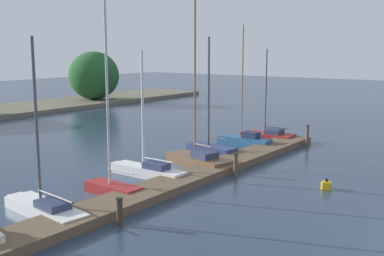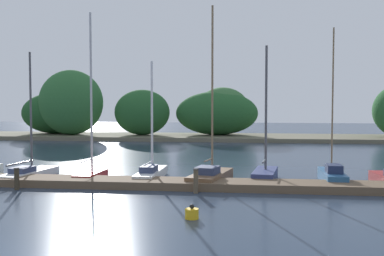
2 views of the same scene
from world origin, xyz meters
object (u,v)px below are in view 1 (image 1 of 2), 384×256
(sailboat_8, at_px, (244,140))
(mooring_piling_1, at_px, (120,212))
(sailboat_7, at_px, (209,147))
(sailboat_9, at_px, (267,135))
(sailboat_3, at_px, (44,206))
(channel_buoy_0, at_px, (326,185))
(mooring_piling_2, at_px, (235,165))
(mooring_piling_3, at_px, (307,136))
(sailboat_6, at_px, (197,158))
(sailboat_5, at_px, (147,169))
(sailboat_4, at_px, (111,181))

(sailboat_8, relative_size, mooring_piling_1, 7.58)
(sailboat_7, height_order, mooring_piling_1, sailboat_7)
(sailboat_8, height_order, sailboat_9, sailboat_8)
(sailboat_3, bearing_deg, channel_buoy_0, -121.20)
(mooring_piling_2, height_order, channel_buoy_0, mooring_piling_2)
(sailboat_8, distance_m, mooring_piling_1, 14.43)
(sailboat_7, bearing_deg, channel_buoy_0, 168.80)
(sailboat_9, height_order, mooring_piling_3, sailboat_9)
(mooring_piling_1, distance_m, mooring_piling_2, 7.91)
(sailboat_6, bearing_deg, sailboat_8, -71.81)
(sailboat_5, relative_size, sailboat_9, 0.99)
(mooring_piling_1, relative_size, mooring_piling_3, 0.74)
(sailboat_7, bearing_deg, sailboat_3, 101.33)
(sailboat_6, bearing_deg, sailboat_7, -56.48)
(sailboat_4, relative_size, mooring_piling_3, 6.32)
(sailboat_7, height_order, mooring_piling_2, sailboat_7)
(sailboat_9, bearing_deg, sailboat_8, 83.24)
(mooring_piling_3, bearing_deg, sailboat_5, 163.44)
(sailboat_6, distance_m, sailboat_7, 2.78)
(sailboat_5, xyz_separation_m, mooring_piling_2, (2.61, -3.29, 0.15))
(mooring_piling_1, xyz_separation_m, mooring_piling_3, (16.44, 0.16, 0.17))
(sailboat_5, distance_m, mooring_piling_2, 4.21)
(sailboat_9, relative_size, mooring_piling_1, 6.13)
(sailboat_8, height_order, mooring_piling_1, sailboat_8)
(sailboat_5, height_order, mooring_piling_2, sailboat_5)
(sailboat_3, xyz_separation_m, mooring_piling_3, (17.31, -2.80, 0.32))
(channel_buoy_0, bearing_deg, mooring_piling_1, 153.43)
(sailboat_9, xyz_separation_m, mooring_piling_3, (-0.40, -2.96, 0.33))
(channel_buoy_0, bearing_deg, sailboat_4, 129.91)
(mooring_piling_2, bearing_deg, channel_buoy_0, -85.34)
(sailboat_5, height_order, sailboat_6, sailboat_6)
(sailboat_3, distance_m, sailboat_8, 14.92)
(sailboat_7, height_order, sailboat_9, sailboat_7)
(sailboat_4, relative_size, sailboat_8, 1.12)
(sailboat_8, xyz_separation_m, mooring_piling_2, (-6.14, -3.10, 0.11))
(sailboat_6, bearing_deg, mooring_piling_1, 120.74)
(sailboat_7, xyz_separation_m, mooring_piling_3, (5.49, -3.56, 0.24))
(sailboat_5, height_order, sailboat_7, sailboat_7)
(sailboat_4, xyz_separation_m, sailboat_9, (14.44, 0.24, -0.21))
(mooring_piling_2, relative_size, mooring_piling_3, 0.80)
(sailboat_4, height_order, mooring_piling_3, sailboat_4)
(sailboat_3, xyz_separation_m, mooring_piling_2, (8.78, -2.78, 0.19))
(sailboat_5, bearing_deg, mooring_piling_2, -141.05)
(sailboat_4, bearing_deg, sailboat_8, -86.23)
(sailboat_4, distance_m, mooring_piling_2, 6.13)
(sailboat_3, height_order, mooring_piling_1, sailboat_3)
(sailboat_9, bearing_deg, mooring_piling_2, 104.88)
(sailboat_4, bearing_deg, sailboat_3, 90.16)
(sailboat_6, bearing_deg, channel_buoy_0, -168.11)
(sailboat_5, bearing_deg, mooring_piling_1, 123.79)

